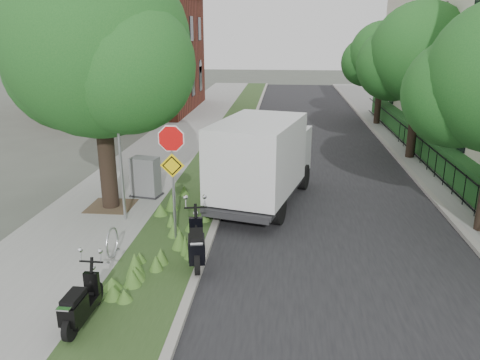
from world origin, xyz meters
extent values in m
plane|color=#4C5147|center=(0.00, 0.00, 0.00)|extent=(120.00, 120.00, 0.00)
cube|color=gray|center=(-4.25, 10.00, 0.06)|extent=(3.50, 60.00, 0.12)
cube|color=#2B451D|center=(-1.50, 10.00, 0.06)|extent=(2.00, 60.00, 0.12)
cube|color=#9E9991|center=(-0.50, 10.00, 0.07)|extent=(0.20, 60.00, 0.13)
cube|color=black|center=(3.00, 10.00, 0.01)|extent=(7.00, 60.00, 0.01)
cube|color=#9E9991|center=(6.50, 10.00, 0.07)|extent=(0.20, 60.00, 0.13)
cube|color=gray|center=(8.20, 10.00, 0.06)|extent=(3.20, 60.00, 0.12)
cylinder|color=black|center=(-4.00, 2.80, 2.36)|extent=(0.52, 0.52, 4.48)
sphere|color=#1C541D|center=(-4.00, 2.80, 5.08)|extent=(5.40, 5.40, 5.40)
sphere|color=#1C541D|center=(-5.21, 3.61, 4.41)|extent=(4.05, 4.05, 4.05)
sphere|color=#1C541D|center=(-2.92, 2.12, 4.54)|extent=(3.78, 3.78, 3.78)
cube|color=#473828|center=(-4.00, 2.80, 0.12)|extent=(1.40, 1.40, 0.01)
cylinder|color=#A5A8AD|center=(-3.20, 1.80, 2.12)|extent=(0.08, 0.08, 4.00)
torus|color=#A5A8AD|center=(-2.70, -0.60, 0.50)|extent=(0.05, 0.77, 0.77)
cube|color=#A5A8AD|center=(-2.70, -0.96, 0.14)|extent=(0.06, 0.06, 0.04)
cube|color=#A5A8AD|center=(-2.70, -0.24, 0.14)|extent=(0.06, 0.06, 0.04)
cylinder|color=#A5A8AD|center=(-1.40, 0.60, 1.62)|extent=(0.07, 0.07, 3.00)
cylinder|color=red|center=(-1.40, 0.57, 2.87)|extent=(0.86, 0.03, 0.86)
cylinder|color=white|center=(-1.40, 0.58, 2.87)|extent=(0.94, 0.02, 0.94)
cube|color=yellow|center=(-1.40, 0.57, 2.17)|extent=(0.64, 0.03, 0.64)
cube|color=black|center=(7.20, 10.00, 1.07)|extent=(0.04, 24.00, 0.04)
cube|color=black|center=(7.20, 10.00, 0.27)|extent=(0.04, 24.00, 0.04)
cylinder|color=black|center=(7.20, 10.00, 0.62)|extent=(0.03, 0.03, 1.00)
cube|color=#18441A|center=(7.90, 10.00, 0.67)|extent=(1.00, 24.00, 1.10)
cube|color=#2D2D33|center=(7.95, 10.00, 4.30)|extent=(0.25, 26.00, 0.60)
cube|color=maroon|center=(-9.50, 22.00, 4.00)|extent=(9.00, 10.00, 8.00)
sphere|color=#1C541D|center=(6.10, 2.60, 3.84)|extent=(3.00, 3.00, 3.00)
cylinder|color=black|center=(7.00, 10.00, 2.14)|extent=(0.36, 0.36, 4.03)
sphere|color=#1C541D|center=(7.00, 10.00, 4.58)|extent=(4.20, 4.20, 4.20)
sphere|color=#1C541D|center=(6.05, 10.63, 4.06)|extent=(3.15, 3.15, 3.15)
sphere|color=#1C541D|center=(7.84, 9.47, 4.16)|extent=(2.94, 2.94, 2.94)
cylinder|color=black|center=(7.00, 18.00, 1.94)|extent=(0.36, 0.36, 3.64)
sphere|color=#1C541D|center=(7.00, 18.00, 4.15)|extent=(3.80, 3.80, 3.80)
sphere|color=#1C541D|center=(6.14, 18.57, 3.67)|extent=(2.85, 2.85, 2.85)
sphere|color=#1C541D|center=(7.76, 17.52, 3.77)|extent=(2.66, 2.66, 2.66)
cylinder|color=black|center=(-2.29, -2.69, 0.36)|extent=(0.12, 0.48, 0.48)
cylinder|color=black|center=(-2.31, -3.83, 0.36)|extent=(0.12, 0.48, 0.48)
cube|color=black|center=(-2.30, -3.30, 0.38)|extent=(0.34, 1.07, 0.17)
cube|color=black|center=(-2.31, -3.63, 0.60)|extent=(0.35, 0.61, 0.37)
cube|color=black|center=(-2.31, -3.58, 0.84)|extent=(0.29, 0.56, 0.11)
cylinder|color=black|center=(-0.73, 0.04, 0.40)|extent=(0.23, 0.57, 0.55)
cylinder|color=black|center=(-0.47, -1.25, 0.40)|extent=(0.23, 0.57, 0.55)
cube|color=black|center=(-0.59, -0.66, 0.42)|extent=(0.59, 1.27, 0.19)
cube|color=black|center=(-0.52, -1.02, 0.67)|extent=(0.51, 0.75, 0.43)
cube|color=black|center=(-0.53, -0.97, 0.95)|extent=(0.44, 0.69, 0.13)
cube|color=#262628|center=(0.77, 3.83, 0.51)|extent=(3.25, 5.64, 0.18)
cube|color=#B7BABC|center=(1.28, 5.82, 1.36)|extent=(2.34, 1.87, 1.60)
cube|color=silver|center=(0.63, 3.29, 1.76)|extent=(3.08, 4.23, 2.20)
cube|color=#262628|center=(-3.16, 3.90, 0.14)|extent=(1.10, 0.84, 0.04)
cube|color=slate|center=(-3.16, 3.90, 0.78)|extent=(0.97, 0.71, 1.32)
camera|label=1|loc=(1.40, -10.69, 5.44)|focal=35.00mm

